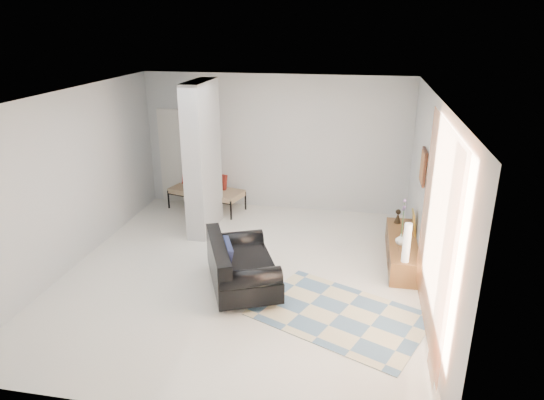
# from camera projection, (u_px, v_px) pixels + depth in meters

# --- Properties ---
(floor) EXTENTS (6.00, 6.00, 0.00)m
(floor) POSITION_uv_depth(u_px,v_px,m) (241.00, 273.00, 7.72)
(floor) COLOR white
(floor) RESTS_ON ground
(ceiling) EXTENTS (6.00, 6.00, 0.00)m
(ceiling) POSITION_uv_depth(u_px,v_px,m) (237.00, 95.00, 6.74)
(ceiling) COLOR white
(ceiling) RESTS_ON wall_back
(wall_back) EXTENTS (6.00, 0.00, 6.00)m
(wall_back) POSITION_uv_depth(u_px,v_px,m) (275.00, 143.00, 10.00)
(wall_back) COLOR silver
(wall_back) RESTS_ON ground
(wall_front) EXTENTS (6.00, 0.00, 6.00)m
(wall_front) POSITION_uv_depth(u_px,v_px,m) (159.00, 295.00, 4.47)
(wall_front) COLOR silver
(wall_front) RESTS_ON ground
(wall_left) EXTENTS (0.00, 6.00, 6.00)m
(wall_left) POSITION_uv_depth(u_px,v_px,m) (72.00, 180.00, 7.71)
(wall_left) COLOR silver
(wall_left) RESTS_ON ground
(wall_right) EXTENTS (0.00, 6.00, 6.00)m
(wall_right) POSITION_uv_depth(u_px,v_px,m) (431.00, 202.00, 6.76)
(wall_right) COLOR silver
(wall_right) RESTS_ON ground
(partition_column) EXTENTS (0.35, 1.20, 2.80)m
(partition_column) POSITION_uv_depth(u_px,v_px,m) (203.00, 158.00, 8.90)
(partition_column) COLOR #ACAFB3
(partition_column) RESTS_ON floor
(hallway_door) EXTENTS (0.85, 0.06, 2.04)m
(hallway_door) POSITION_uv_depth(u_px,v_px,m) (179.00, 157.00, 10.45)
(hallway_door) COLOR silver
(hallway_door) RESTS_ON floor
(curtain) EXTENTS (0.00, 2.55, 2.55)m
(curtain) POSITION_uv_depth(u_px,v_px,m) (436.00, 231.00, 5.69)
(curtain) COLOR #F78341
(curtain) RESTS_ON wall_right
(wall_art) EXTENTS (0.04, 0.45, 0.55)m
(wall_art) POSITION_uv_depth(u_px,v_px,m) (423.00, 167.00, 7.50)
(wall_art) COLOR #3C1C10
(wall_art) RESTS_ON wall_right
(media_console) EXTENTS (0.45, 1.85, 0.80)m
(media_console) POSITION_uv_depth(u_px,v_px,m) (402.00, 250.00, 8.04)
(media_console) COLOR brown
(media_console) RESTS_ON floor
(loveseat) EXTENTS (1.44, 1.77, 0.76)m
(loveseat) POSITION_uv_depth(u_px,v_px,m) (238.00, 266.00, 7.19)
(loveseat) COLOR silver
(loveseat) RESTS_ON floor
(daybed) EXTENTS (1.67, 1.02, 0.77)m
(daybed) POSITION_uv_depth(u_px,v_px,m) (206.00, 189.00, 10.25)
(daybed) COLOR black
(daybed) RESTS_ON floor
(area_rug) EXTENTS (2.64, 2.27, 0.01)m
(area_rug) POSITION_uv_depth(u_px,v_px,m) (339.00, 315.00, 6.61)
(area_rug) COLOR beige
(area_rug) RESTS_ON floor
(cylinder_lamp) EXTENTS (0.11, 0.11, 0.61)m
(cylinder_lamp) POSITION_uv_depth(u_px,v_px,m) (407.00, 243.00, 7.13)
(cylinder_lamp) COLOR beige
(cylinder_lamp) RESTS_ON media_console
(bronze_figurine) EXTENTS (0.14, 0.14, 0.25)m
(bronze_figurine) POSITION_uv_depth(u_px,v_px,m) (398.00, 216.00, 8.57)
(bronze_figurine) COLOR black
(bronze_figurine) RESTS_ON media_console
(vase) EXTENTS (0.19, 0.19, 0.18)m
(vase) POSITION_uv_depth(u_px,v_px,m) (401.00, 239.00, 7.75)
(vase) COLOR white
(vase) RESTS_ON media_console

